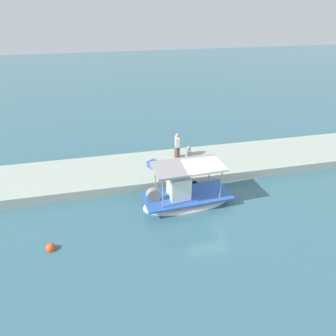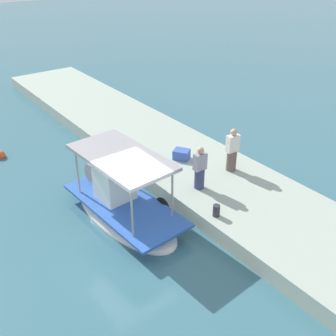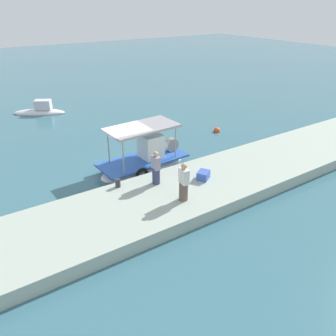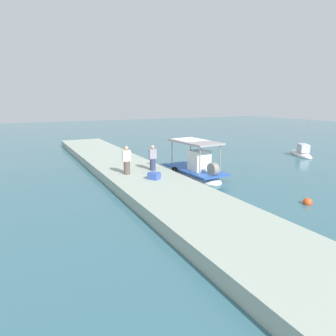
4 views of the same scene
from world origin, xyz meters
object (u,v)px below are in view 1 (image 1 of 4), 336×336
fisherman_near_bollard (188,159)px  mooring_bollard (216,169)px  cargo_crate (153,164)px  fisherman_by_crate (177,147)px  marker_buoy (51,248)px  main_fishing_boat (185,197)px

fisherman_near_bollard → mooring_bollard: (-1.66, 0.69, -0.55)m
fisherman_near_bollard → cargo_crate: size_ratio=2.64×
fisherman_by_crate → mooring_bollard: fisherman_by_crate is taller
fisherman_near_bollard → marker_buoy: 9.46m
mooring_bollard → cargo_crate: size_ratio=0.65×
fisherman_near_bollard → cargo_crate: fisherman_near_bollard is taller
fisherman_near_bollard → marker_buoy: (8.00, 4.88, -1.26)m
marker_buoy → cargo_crate: bearing=-135.5°
main_fishing_boat → cargo_crate: main_fishing_boat is taller
cargo_crate → fisherman_by_crate: bearing=-152.5°
main_fishing_boat → mooring_bollard: (-2.57, -2.04, 0.37)m
fisherman_near_bollard → fisherman_by_crate: (0.25, -1.87, 0.05)m
main_fishing_boat → marker_buoy: 7.42m
fisherman_by_crate → marker_buoy: 10.36m
fisherman_near_bollard → mooring_bollard: 1.88m
cargo_crate → fisherman_near_bollard: bearing=157.6°
cargo_crate → main_fishing_boat: bearing=108.8°
mooring_bollard → fisherman_by_crate: bearing=-53.3°
cargo_crate → marker_buoy: 8.25m
fisherman_near_bollard → mooring_bollard: size_ratio=4.03×
main_fishing_boat → mooring_bollard: bearing=-141.7°
main_fishing_boat → marker_buoy: main_fishing_boat is taller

